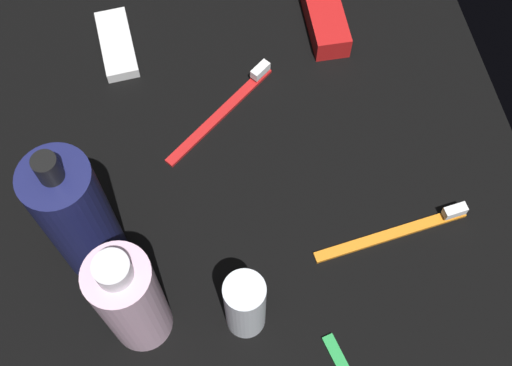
% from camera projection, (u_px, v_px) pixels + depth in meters
% --- Properties ---
extents(ground_plane, '(0.84, 0.64, 0.01)m').
position_uv_depth(ground_plane, '(256.00, 197.00, 0.77)').
color(ground_plane, black).
extents(lotion_bottle, '(0.07, 0.07, 0.22)m').
position_uv_depth(lotion_bottle, '(78.00, 218.00, 0.65)').
color(lotion_bottle, navy).
rests_on(lotion_bottle, ground_plane).
extents(bodywash_bottle, '(0.06, 0.06, 0.18)m').
position_uv_depth(bodywash_bottle, '(131.00, 300.00, 0.62)').
color(bodywash_bottle, silver).
rests_on(bodywash_bottle, ground_plane).
extents(deodorant_stick, '(0.04, 0.04, 0.10)m').
position_uv_depth(deodorant_stick, '(245.00, 305.00, 0.65)').
color(deodorant_stick, silver).
rests_on(deodorant_stick, ground_plane).
extents(toothbrush_red, '(0.12, 0.15, 0.02)m').
position_uv_depth(toothbrush_red, '(226.00, 107.00, 0.81)').
color(toothbrush_red, red).
rests_on(toothbrush_red, ground_plane).
extents(toothbrush_orange, '(0.03, 0.18, 0.02)m').
position_uv_depth(toothbrush_orange, '(401.00, 230.00, 0.74)').
color(toothbrush_orange, orange).
rests_on(toothbrush_orange, ground_plane).
extents(snack_bar_white, '(0.11, 0.05, 0.01)m').
position_uv_depth(snack_bar_white, '(117.00, 44.00, 0.85)').
color(snack_bar_white, white).
rests_on(snack_bar_white, ground_plane).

